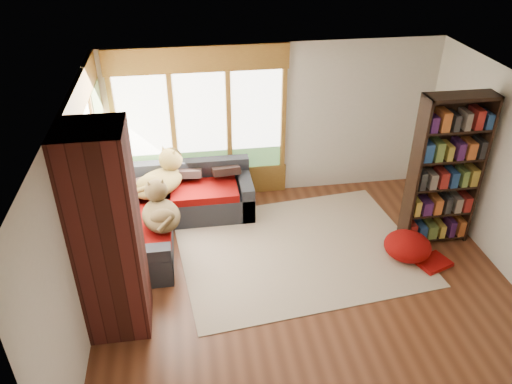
{
  "coord_description": "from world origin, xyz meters",
  "views": [
    {
      "loc": [
        -1.45,
        -5.01,
        4.56
      ],
      "look_at": [
        -0.55,
        0.9,
        0.95
      ],
      "focal_mm": 35.0,
      "sensor_mm": 36.0,
      "label": 1
    }
  ],
  "objects_px": {
    "area_rug": "(298,249)",
    "pouf": "(408,245)",
    "dog_tan": "(161,175)",
    "dog_brindle": "(160,207)",
    "brick_chimney": "(107,236)",
    "sectional_sofa": "(160,208)",
    "bookshelf": "(445,172)"
  },
  "relations": [
    {
      "from": "area_rug",
      "to": "pouf",
      "type": "relative_size",
      "value": 5.09
    },
    {
      "from": "dog_tan",
      "to": "dog_brindle",
      "type": "bearing_deg",
      "value": -141.6
    },
    {
      "from": "brick_chimney",
      "to": "dog_brindle",
      "type": "relative_size",
      "value": 2.82
    },
    {
      "from": "brick_chimney",
      "to": "sectional_sofa",
      "type": "xyz_separation_m",
      "value": [
        0.45,
        2.05,
        -1.0
      ]
    },
    {
      "from": "dog_brindle",
      "to": "brick_chimney",
      "type": "bearing_deg",
      "value": 149.91
    },
    {
      "from": "brick_chimney",
      "to": "sectional_sofa",
      "type": "height_order",
      "value": "brick_chimney"
    },
    {
      "from": "sectional_sofa",
      "to": "dog_tan",
      "type": "height_order",
      "value": "dog_tan"
    },
    {
      "from": "brick_chimney",
      "to": "area_rug",
      "type": "xyz_separation_m",
      "value": [
        2.46,
        1.07,
        -1.29
      ]
    },
    {
      "from": "brick_chimney",
      "to": "bookshelf",
      "type": "distance_m",
      "value": 4.66
    },
    {
      "from": "sectional_sofa",
      "to": "dog_tan",
      "type": "distance_m",
      "value": 0.53
    },
    {
      "from": "sectional_sofa",
      "to": "pouf",
      "type": "bearing_deg",
      "value": -23.45
    },
    {
      "from": "area_rug",
      "to": "dog_tan",
      "type": "height_order",
      "value": "dog_tan"
    },
    {
      "from": "sectional_sofa",
      "to": "dog_tan",
      "type": "bearing_deg",
      "value": 64.74
    },
    {
      "from": "dog_tan",
      "to": "dog_brindle",
      "type": "height_order",
      "value": "dog_tan"
    },
    {
      "from": "brick_chimney",
      "to": "bookshelf",
      "type": "height_order",
      "value": "brick_chimney"
    },
    {
      "from": "brick_chimney",
      "to": "dog_brindle",
      "type": "xyz_separation_m",
      "value": [
        0.5,
        1.34,
        -0.53
      ]
    },
    {
      "from": "area_rug",
      "to": "sectional_sofa",
      "type": "bearing_deg",
      "value": 154.14
    },
    {
      "from": "sectional_sofa",
      "to": "dog_brindle",
      "type": "xyz_separation_m",
      "value": [
        0.06,
        -0.71,
        0.47
      ]
    },
    {
      "from": "brick_chimney",
      "to": "sectional_sofa",
      "type": "bearing_deg",
      "value": 77.71
    },
    {
      "from": "brick_chimney",
      "to": "area_rug",
      "type": "relative_size",
      "value": 0.76
    },
    {
      "from": "sectional_sofa",
      "to": "area_rug",
      "type": "distance_m",
      "value": 2.26
    },
    {
      "from": "brick_chimney",
      "to": "dog_tan",
      "type": "xyz_separation_m",
      "value": [
        0.52,
        2.21,
        -0.49
      ]
    },
    {
      "from": "dog_tan",
      "to": "dog_brindle",
      "type": "distance_m",
      "value": 0.88
    },
    {
      "from": "sectional_sofa",
      "to": "pouf",
      "type": "height_order",
      "value": "sectional_sofa"
    },
    {
      "from": "brick_chimney",
      "to": "area_rug",
      "type": "height_order",
      "value": "brick_chimney"
    },
    {
      "from": "area_rug",
      "to": "dog_brindle",
      "type": "bearing_deg",
      "value": 172.3
    },
    {
      "from": "bookshelf",
      "to": "dog_brindle",
      "type": "bearing_deg",
      "value": 175.98
    },
    {
      "from": "bookshelf",
      "to": "dog_brindle",
      "type": "relative_size",
      "value": 2.49
    },
    {
      "from": "area_rug",
      "to": "pouf",
      "type": "height_order",
      "value": "pouf"
    },
    {
      "from": "sectional_sofa",
      "to": "brick_chimney",
      "type": "bearing_deg",
      "value": -104.68
    },
    {
      "from": "dog_brindle",
      "to": "dog_tan",
      "type": "bearing_deg",
      "value": -10.4
    },
    {
      "from": "area_rug",
      "to": "dog_tan",
      "type": "bearing_deg",
      "value": 149.62
    }
  ]
}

